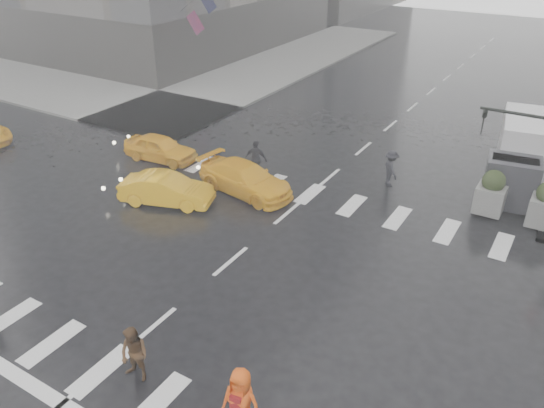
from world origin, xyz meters
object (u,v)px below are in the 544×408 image
Objects in this scene: box_truck at (522,154)px; pedestrian_orange at (241,402)px; pedestrian_brown at (134,354)px; taxi_front at (160,148)px; taxi_mid at (166,190)px.

pedestrian_orange is at bearing -109.45° from box_truck.
taxi_front is (-9.05, 11.05, -0.19)m from pedestrian_brown.
pedestrian_brown is 3.29m from pedestrian_orange.
pedestrian_orange is at bearing -149.56° from taxi_mid.
box_truck is (12.27, 9.32, 0.96)m from taxi_mid.
pedestrian_brown is at bearing -119.57° from box_truck.
taxi_front is (-12.34, 10.98, -0.33)m from pedestrian_orange.
pedestrian_brown is at bearing -145.60° from taxi_front.
pedestrian_orange is 0.34× the size of box_truck.
box_truck is at bearing 71.12° from pedestrian_orange.
pedestrian_orange reaches higher than taxi_front.
taxi_mid is at bearing 123.35° from pedestrian_brown.
pedestrian_brown is 0.86× the size of pedestrian_orange.
taxi_front is at bearing 25.84° from taxi_mid.
taxi_mid reaches higher than taxi_front.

